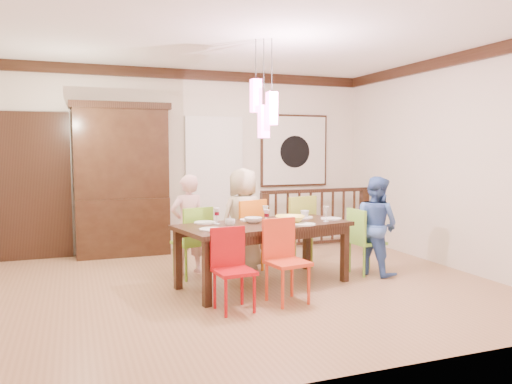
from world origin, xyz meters
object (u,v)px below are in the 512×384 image
object	(u,v)px
china_hutch	(122,179)
balustrade	(316,216)
chair_far_left	(192,237)
person_far_mid	(243,219)
person_end_right	(376,226)
dining_table	(264,230)
chair_end_right	(367,236)
person_far_left	(188,224)

from	to	relation	value
china_hutch	balustrade	bearing A→B (deg)	-6.30
chair_far_left	person_far_mid	world-z (taller)	person_far_mid
china_hutch	person_end_right	xyz separation A→B (m)	(2.97, -2.35, -0.53)
dining_table	chair_end_right	xyz separation A→B (m)	(1.47, 0.06, -0.17)
china_hutch	balustrade	distance (m)	3.22
chair_far_left	china_hutch	bearing A→B (deg)	-82.15
person_end_right	person_far_left	bearing A→B (deg)	48.93
balustrade	person_end_right	size ratio (longest dim) A/B	1.57
chair_end_right	balustrade	xyz separation A→B (m)	(0.25, 1.94, 0.01)
chair_end_right	person_end_right	world-z (taller)	person_end_right
chair_far_left	person_far_mid	bearing A→B (deg)	175.84
china_hutch	person_end_right	size ratio (longest dim) A/B	1.82
chair_far_left	chair_end_right	distance (m)	2.28
chair_end_right	person_far_mid	bearing A→B (deg)	58.70
dining_table	china_hutch	xyz separation A→B (m)	(-1.41, 2.34, 0.50)
person_far_left	chair_end_right	bearing A→B (deg)	147.60
chair_far_left	balustrade	bearing A→B (deg)	-166.25
dining_table	chair_far_left	world-z (taller)	chair_far_left
person_far_mid	person_end_right	distance (m)	1.75
dining_table	person_far_mid	bearing A→B (deg)	77.22
chair_end_right	person_end_right	xyz separation A→B (m)	(0.09, -0.07, 0.15)
china_hutch	person_far_mid	distance (m)	2.15
dining_table	person_far_left	world-z (taller)	person_far_left
dining_table	person_end_right	bearing A→B (deg)	-11.66
person_far_left	person_far_mid	bearing A→B (deg)	163.68
dining_table	balustrade	bearing A→B (deg)	37.78
person_far_mid	chair_far_left	bearing A→B (deg)	-2.68
person_end_right	dining_table	bearing A→B (deg)	69.50
dining_table	person_end_right	world-z (taller)	person_end_right
person_far_left	person_far_mid	xyz separation A→B (m)	(0.74, -0.05, 0.04)
chair_far_left	person_end_right	distance (m)	2.39
chair_end_right	china_hutch	world-z (taller)	china_hutch
person_far_left	person_far_mid	distance (m)	0.75
chair_end_right	person_far_mid	distance (m)	1.65
china_hutch	person_far_mid	xyz separation A→B (m)	(1.43, -1.53, -0.48)
dining_table	person_far_left	size ratio (longest dim) A/B	1.68
chair_far_left	balustrade	world-z (taller)	balustrade
china_hutch	balustrade	world-z (taller)	china_hutch
chair_end_right	china_hutch	xyz separation A→B (m)	(-2.89, 2.28, 0.68)
china_hutch	person_far_left	xyz separation A→B (m)	(0.69, -1.48, -0.52)
chair_end_right	chair_far_left	bearing A→B (deg)	70.39
chair_end_right	person_far_left	size ratio (longest dim) A/B	0.66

